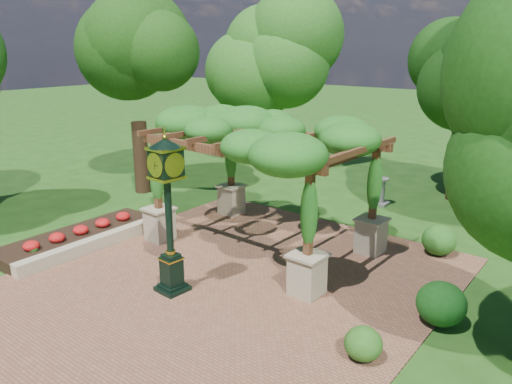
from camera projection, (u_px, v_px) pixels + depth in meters
The scene contains 13 objects.
ground at pixel (192, 303), 12.01m from camera, with size 120.00×120.00×0.00m, color #1E4714.
brick_plaza at pixel (220, 287), 12.76m from camera, with size 10.00×12.00×0.04m, color brown.
border_wall at pixel (95, 244), 15.03m from camera, with size 0.35×5.00×0.40m, color #C6B793.
flower_bed at pixel (78, 238), 15.57m from camera, with size 1.50×5.00×0.36m, color red.
pedestal_clock at pixel (168, 202), 11.88m from camera, with size 0.84×0.84×3.95m.
pergola at pixel (262, 140), 14.38m from camera, with size 6.59×4.27×4.07m.
sundial at pixel (381, 193), 19.22m from camera, with size 0.60×0.60×1.06m.
shrub_front at pixel (363, 344), 9.72m from camera, with size 0.75×0.75×0.68m, color #275919.
shrub_mid at pixel (441, 304), 10.91m from camera, with size 1.09×1.09×0.98m, color #154914.
shrub_back at pixel (439, 240), 14.56m from camera, with size 0.99×0.99×0.89m, color #225919.
tree_west_near at pixel (135, 64), 19.55m from camera, with size 3.66×3.66×7.63m.
tree_west_far at pixel (267, 52), 24.66m from camera, with size 4.70×4.70×8.14m.
tree_north at pixel (468, 76), 18.65m from camera, with size 3.18×3.18×7.10m.
Camera 1 is at (7.80, -7.55, 5.99)m, focal length 35.00 mm.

